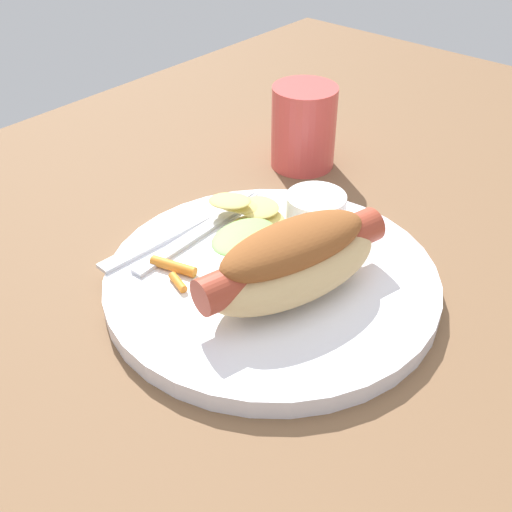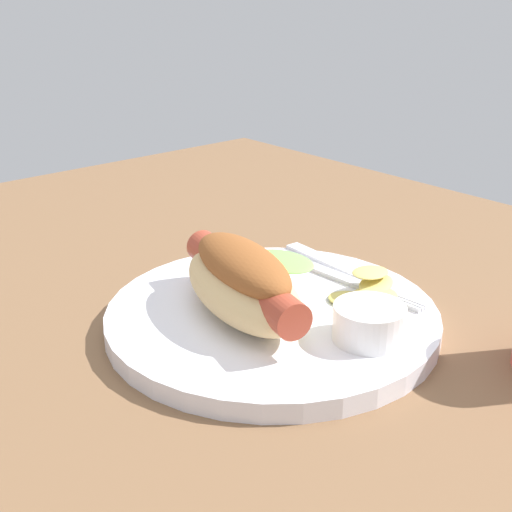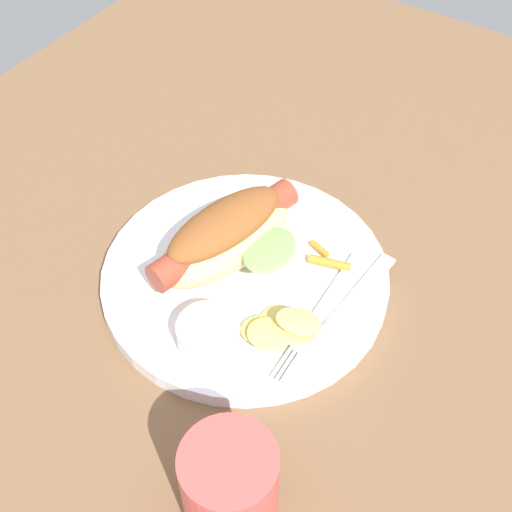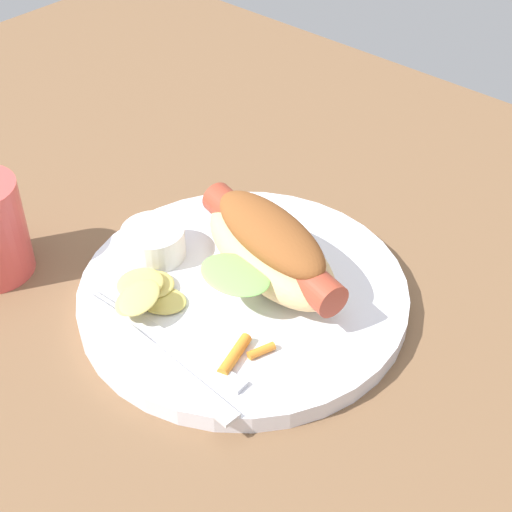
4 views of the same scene
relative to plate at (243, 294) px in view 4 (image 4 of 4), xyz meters
The scene contains 8 objects.
ground_plane 3.98cm from the plate, behind, with size 120.00×90.00×1.80cm, color brown.
plate is the anchor object (origin of this frame).
hot_dog 4.59cm from the plate, 75.51° to the left, with size 16.66×12.06×5.98cm.
sauce_ramekin 8.98cm from the plate, 166.96° to the right, with size 5.39×5.39×2.72cm, color white.
fork 8.50cm from the plate, 91.34° to the right, with size 15.91×1.86×0.40cm.
knife 10.30cm from the plate, 83.61° to the right, with size 15.45×1.40×0.36cm, color silver.
chips_pile 8.03cm from the plate, 124.05° to the right, with size 6.71×7.57×2.56cm.
carrot_garnish 7.94cm from the plate, 48.75° to the right, with size 2.75×4.88×0.87cm.
Camera 4 is at (35.78, -35.16, 44.38)cm, focal length 54.59 mm.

